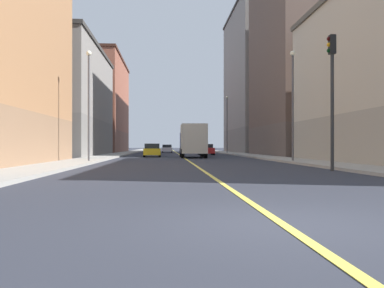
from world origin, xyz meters
name	(u,v)px	position (x,y,z in m)	size (l,w,h in m)	color
ground_plane	(282,224)	(0.00, 0.00, 0.00)	(400.00, 400.00, 0.00)	#2D303A
sidewalk_left	(237,154)	(7.87, 49.00, 0.07)	(2.81, 168.00, 0.15)	#9E9B93
sidewalk_right	(120,154)	(-7.87, 49.00, 0.07)	(2.81, 168.00, 0.15)	#9E9B93
lane_center_stripe	(179,154)	(0.00, 49.00, 0.01)	(0.16, 154.00, 0.01)	#E5D14C
building_left_mid	(306,54)	(14.19, 39.68, 11.63)	(10.13, 17.16, 23.25)	brown
building_left_far	(262,81)	(14.19, 61.27, 11.84)	(10.13, 21.75, 23.65)	slate
building_right_midblock	(57,102)	(-14.19, 41.86, 6.23)	(10.13, 21.97, 12.45)	slate
building_right_distant	(94,106)	(-14.19, 66.62, 8.13)	(10.13, 23.11, 16.24)	brown
traffic_light_left_near	(332,84)	(6.05, 12.79, 4.12)	(0.40, 0.32, 6.42)	#2D2D2D
street_lamp_left_near	(293,95)	(7.07, 22.02, 4.75)	(0.36, 0.36, 7.66)	#4C4C51
street_lamp_right_near	(89,95)	(-7.07, 22.60, 4.72)	(0.36, 0.36, 7.60)	#4C4C51
street_lamp_left_far	(227,119)	(7.07, 52.91, 5.03)	(0.36, 0.36, 8.19)	#4C4C51
car_yellow	(152,151)	(-3.22, 37.63, 0.67)	(1.89, 4.03, 1.41)	gold
car_white	(167,149)	(-1.54, 65.19, 0.65)	(1.88, 4.08, 1.36)	white
car_orange	(198,149)	(3.84, 65.16, 0.66)	(1.78, 4.51, 1.38)	orange
car_red	(206,150)	(3.37, 46.26, 0.68)	(2.00, 4.39, 1.39)	red
car_blue	(153,149)	(-3.66, 57.21, 0.63)	(2.04, 4.62, 1.27)	#23389E
box_truck	(193,140)	(0.91, 34.46, 1.71)	(2.47, 6.51, 3.23)	navy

